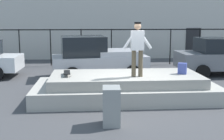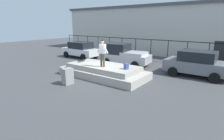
{
  "view_description": "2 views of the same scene",
  "coord_description": "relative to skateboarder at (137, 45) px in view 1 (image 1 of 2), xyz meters",
  "views": [
    {
      "loc": [
        -1.31,
        -9.49,
        2.71
      ],
      "look_at": [
        -0.44,
        1.75,
        0.75
      ],
      "focal_mm": 48.86,
      "sensor_mm": 36.0,
      "label": 1
    },
    {
      "loc": [
        7.62,
        -8.91,
        3.56
      ],
      "look_at": [
        0.28,
        0.99,
        0.41
      ],
      "focal_mm": 29.3,
      "sensor_mm": 36.0,
      "label": 2
    }
  ],
  "objects": [
    {
      "name": "backpack",
      "position": [
        1.59,
        0.34,
        -0.82
      ],
      "size": [
        0.34,
        0.3,
        0.37
      ],
      "primitive_type": "cube",
      "rotation": [
        0.0,
        0.0,
        5.86
      ],
      "color": "#3F4C99",
      "rests_on": "concrete_ledge"
    },
    {
      "name": "car_silver_pickup_mid",
      "position": [
        -1.2,
        4.31,
        -0.91
      ],
      "size": [
        4.46,
        2.51,
        1.87
      ],
      "color": "#B7B7BC",
      "rests_on": "ground_plane"
    },
    {
      "name": "skateboard",
      "position": [
        -2.26,
        0.35,
        -0.9
      ],
      "size": [
        0.27,
        0.79,
        0.12
      ],
      "color": "black",
      "rests_on": "concrete_ledge"
    },
    {
      "name": "utility_box",
      "position": [
        -0.99,
        -2.11,
        -1.34
      ],
      "size": [
        0.47,
        0.62,
        0.98
      ],
      "primitive_type": "cube",
      "rotation": [
        0.0,
        0.0,
        -0.05
      ],
      "color": "gray",
      "rests_on": "ground_plane"
    },
    {
      "name": "fence_row",
      "position": [
        -0.24,
        7.78,
        -0.46
      ],
      "size": [
        24.06,
        0.06,
        2.06
      ],
      "color": "black",
      "rests_on": "ground_plane"
    },
    {
      "name": "car_grey_sedan_far",
      "position": [
        4.77,
        4.39,
        -0.93
      ],
      "size": [
        4.14,
        2.25,
        1.75
      ],
      "color": "slate",
      "rests_on": "ground_plane"
    },
    {
      "name": "concrete_ledge",
      "position": [
        -0.31,
        0.43,
        -1.45
      ],
      "size": [
        6.06,
        2.74,
        0.82
      ],
      "color": "#ADA89E",
      "rests_on": "ground_plane"
    },
    {
      "name": "ground_plane",
      "position": [
        -0.24,
        -0.04,
        -1.82
      ],
      "size": [
        60.0,
        60.0,
        0.0
      ],
      "primitive_type": "plane",
      "color": "#424244"
    },
    {
      "name": "warehouse_building",
      "position": [
        -0.24,
        13.72,
        1.0
      ],
      "size": [
        28.83,
        7.14,
        5.63
      ],
      "color": "beige",
      "rests_on": "ground_plane"
    },
    {
      "name": "skateboarder",
      "position": [
        0.0,
        0.0,
        0.0
      ],
      "size": [
        0.93,
        0.24,
        1.73
      ],
      "color": "brown",
      "rests_on": "concrete_ledge"
    }
  ]
}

